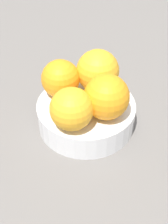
{
  "coord_description": "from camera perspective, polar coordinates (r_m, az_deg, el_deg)",
  "views": [
    {
      "loc": [
        38.52,
        0.34,
        37.14
      ],
      "look_at": [
        0.0,
        0.0,
        2.56
      ],
      "focal_mm": 50.85,
      "sensor_mm": 36.0,
      "label": 1
    }
  ],
  "objects": [
    {
      "name": "orange_in_bowl_1",
      "position": [
        0.45,
        -2.69,
        0.54
      ],
      "size": [
        6.36,
        6.36,
        6.36
      ],
      "primitive_type": "sphere",
      "color": "#F9A823",
      "rests_on": "fruit_bowl"
    },
    {
      "name": "orange_in_bowl_0",
      "position": [
        0.52,
        2.1,
        7.42
      ],
      "size": [
        7.03,
        7.03,
        7.03
      ],
      "primitive_type": "sphere",
      "color": "#F9A823",
      "rests_on": "fruit_bowl"
    },
    {
      "name": "orange_in_bowl_3",
      "position": [
        0.47,
        3.65,
        2.72
      ],
      "size": [
        6.88,
        6.88,
        6.88
      ],
      "primitive_type": "sphere",
      "color": "orange",
      "rests_on": "fruit_bowl"
    },
    {
      "name": "ground_plane",
      "position": [
        0.54,
        0.0,
        -2.8
      ],
      "size": [
        110.0,
        110.0,
        2.0
      ],
      "primitive_type": "cube",
      "color": "#66605B"
    },
    {
      "name": "fruit_bowl",
      "position": [
        0.52,
        0.0,
        -0.44
      ],
      "size": [
        15.88,
        15.88,
        4.27
      ],
      "color": "white",
      "rests_on": "ground_plane"
    },
    {
      "name": "orange_in_bowl_2",
      "position": [
        0.51,
        -4.63,
        5.99
      ],
      "size": [
        6.21,
        6.21,
        6.21
      ],
      "primitive_type": "sphere",
      "color": "orange",
      "rests_on": "fruit_bowl"
    }
  ]
}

